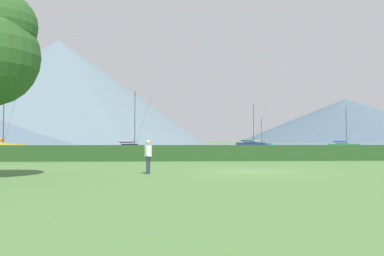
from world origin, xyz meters
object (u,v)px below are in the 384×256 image
Objects in this scene: sailboat_slip_2 at (0,147)px; sailboat_slip_4 at (132,147)px; person_seated_viewer at (148,154)px; sailboat_slip_1 at (344,146)px; sailboat_slip_3 at (260,144)px; sailboat_slip_5 at (252,144)px.

sailboat_slip_2 is 1.31× the size of sailboat_slip_4.
sailboat_slip_2 is 50.28m from person_seated_viewer.
sailboat_slip_1 is at bearing 40.99° from sailboat_slip_4.
sailboat_slip_4 reaches higher than sailboat_slip_1.
sailboat_slip_1 is 5.58× the size of person_seated_viewer.
sailboat_slip_2 reaches higher than sailboat_slip_1.
person_seated_viewer is (-26.80, -91.23, 0.36)m from sailboat_slip_3.
person_seated_viewer is (4.89, -44.61, 0.38)m from sailboat_slip_4.
sailboat_slip_2 is 7.63× the size of person_seated_viewer.
person_seated_viewer is at bearing -106.48° from sailboat_slip_1.
sailboat_slip_1 is 23.63m from sailboat_slip_5.
sailboat_slip_4 reaches higher than sailboat_slip_3.
sailboat_slip_1 is 0.81× the size of sailboat_slip_5.
sailboat_slip_5 is at bearing -98.99° from sailboat_slip_3.
person_seated_viewer is at bearing -40.58° from sailboat_slip_2.
sailboat_slip_5 is at bearing 87.91° from person_seated_viewer.
sailboat_slip_1 is at bearing -21.91° from sailboat_slip_5.
person_seated_viewer is at bearing -90.72° from sailboat_slip_3.
sailboat_slip_2 is at bearing -121.79° from sailboat_slip_3.
sailboat_slip_2 is at bearing -160.95° from sailboat_slip_4.
sailboat_slip_3 is 4.96× the size of person_seated_viewer.
sailboat_slip_3 is 0.85× the size of sailboat_slip_4.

